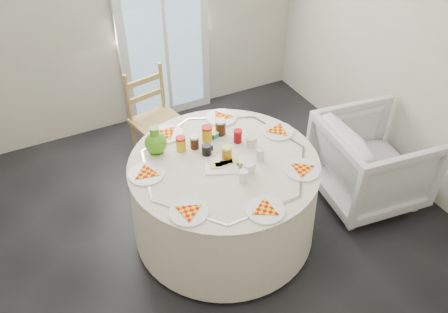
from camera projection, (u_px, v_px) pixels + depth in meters
name	position (u px, v px, depth m)	size (l,w,h in m)	color
floor	(211.00, 236.00, 3.69)	(4.00, 4.00, 0.00)	black
wall_back	(120.00, 7.00, 4.26)	(4.00, 0.02, 2.60)	#BCB5A3
wall_right	(428.00, 46.00, 3.58)	(0.02, 4.00, 2.60)	#BCB5A3
glass_door	(163.00, 27.00, 4.52)	(1.00, 0.08, 2.10)	silver
table	(224.00, 197.00, 3.52)	(1.49, 1.49, 0.75)	white
wooden_chair	(158.00, 122.00, 4.19)	(0.43, 0.41, 0.97)	#9F7444
armchair	(371.00, 162.00, 3.85)	(0.85, 0.79, 0.87)	silver
place_settings	(224.00, 160.00, 3.27)	(1.42, 1.42, 0.03)	white
jar_cluster	(208.00, 139.00, 3.38)	(0.50, 0.25, 0.15)	#963512
butter_tub	(215.00, 132.00, 3.52)	(0.12, 0.08, 0.05)	#0782AF
green_pitcher	(155.00, 140.00, 3.29)	(0.17, 0.17, 0.22)	#489B17
cheese_platter	(225.00, 164.00, 3.22)	(0.30, 0.19, 0.04)	silver
mugs_glasses	(235.00, 150.00, 3.29)	(0.56, 0.56, 0.10)	#9E9E9E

